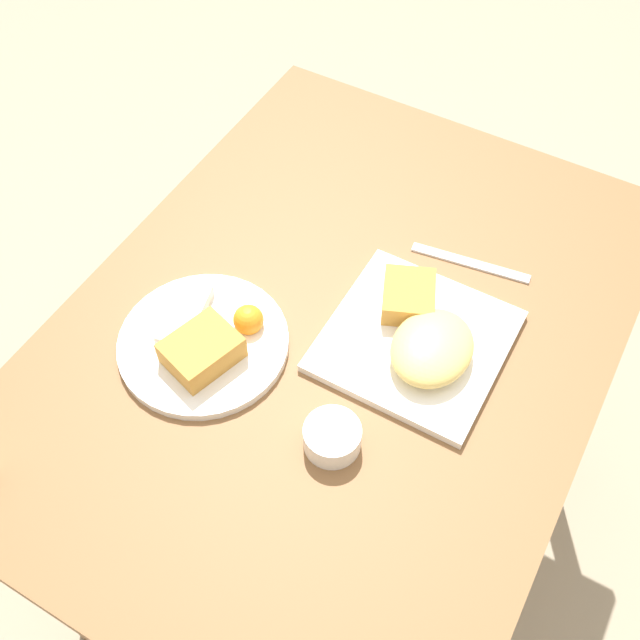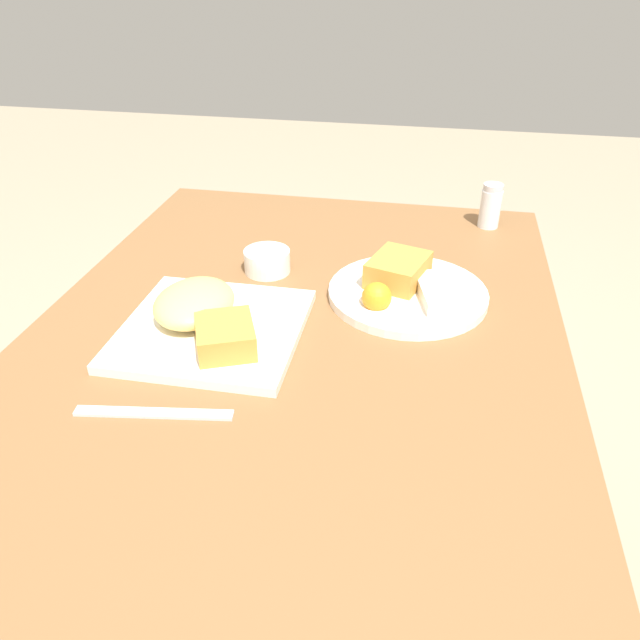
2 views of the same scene
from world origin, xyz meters
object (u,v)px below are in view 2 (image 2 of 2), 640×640
object	(u,v)px
plate_oval_far	(406,288)
plate_square_near	(207,320)
salt_shaker	(490,208)
butter_knife	(154,413)
sauce_ramekin	(267,260)

from	to	relation	value
plate_oval_far	plate_square_near	bearing A→B (deg)	-60.03
plate_square_near	plate_oval_far	distance (m)	0.30
salt_shaker	butter_knife	xyz separation A→B (m)	(0.63, -0.40, -0.03)
plate_square_near	sauce_ramekin	distance (m)	0.20
salt_shaker	butter_knife	distance (m)	0.75
plate_square_near	sauce_ramekin	xyz separation A→B (m)	(-0.20, 0.03, -0.00)
plate_oval_far	sauce_ramekin	bearing A→B (deg)	-100.89
plate_oval_far	salt_shaker	bearing A→B (deg)	156.03
salt_shaker	plate_oval_far	bearing A→B (deg)	-23.97
plate_oval_far	butter_knife	bearing A→B (deg)	-38.98
plate_square_near	butter_knife	bearing A→B (deg)	-1.16
plate_square_near	sauce_ramekin	size ratio (longest dim) A/B	3.24
plate_oval_far	butter_knife	xyz separation A→B (m)	(0.33, -0.27, -0.01)
plate_oval_far	sauce_ramekin	size ratio (longest dim) A/B	3.21
sauce_ramekin	plate_square_near	bearing A→B (deg)	-9.63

